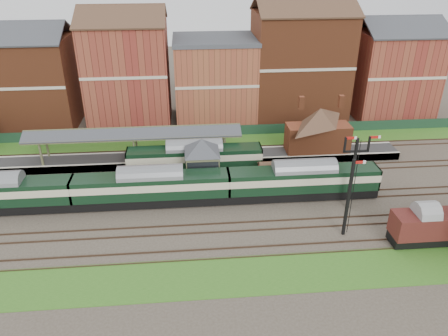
{
  "coord_description": "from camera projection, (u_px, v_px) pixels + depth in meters",
  "views": [
    {
      "loc": [
        -4.46,
        -40.14,
        24.95
      ],
      "look_at": [
        -0.68,
        2.0,
        3.0
      ],
      "focal_mm": 35.0,
      "sensor_mm": 36.0,
      "label": 1
    }
  ],
  "objects": [
    {
      "name": "station_building",
      "position": [
        318.0,
        129.0,
        55.08
      ],
      "size": [
        8.1,
        8.1,
        5.9
      ],
      "color": "brown",
      "rests_on": "platform"
    },
    {
      "name": "grass_front",
      "position": [
        247.0,
        275.0,
        36.71
      ],
      "size": [
        90.0,
        5.0,
        0.06
      ],
      "primitive_type": "cube",
      "color": "#2D6619",
      "rests_on": "ground"
    },
    {
      "name": "dmu_train",
      "position": [
        152.0,
        187.0,
        45.65
      ],
      "size": [
        48.61,
        2.56,
        3.73
      ],
      "color": "black",
      "rests_on": "ground"
    },
    {
      "name": "semaphore_bracket",
      "position": [
        354.0,
        169.0,
        43.94
      ],
      "size": [
        3.6,
        0.25,
        8.18
      ],
      "color": "black",
      "rests_on": "ground"
    },
    {
      "name": "town_backdrop",
      "position": [
        214.0,
        75.0,
        66.2
      ],
      "size": [
        69.0,
        10.0,
        16.0
      ],
      "color": "brown",
      "rests_on": "ground"
    },
    {
      "name": "goods_van_a",
      "position": [
        423.0,
        226.0,
        39.8
      ],
      "size": [
        5.55,
        2.41,
        3.37
      ],
      "color": "black",
      "rests_on": "ground"
    },
    {
      "name": "fence",
      "position": [
        219.0,
        131.0,
        62.9
      ],
      "size": [
        90.0,
        0.12,
        1.5
      ],
      "primitive_type": "cube",
      "color": "#193823",
      "rests_on": "ground"
    },
    {
      "name": "platform",
      "position": [
        185.0,
        159.0,
        55.33
      ],
      "size": [
        55.0,
        3.4,
        1.0
      ],
      "primitive_type": "cube",
      "color": "#2D2D2D",
      "rests_on": "ground"
    },
    {
      "name": "ground",
      "position": [
        232.0,
        201.0,
        47.33
      ],
      "size": [
        160.0,
        160.0,
        0.0
      ],
      "primitive_type": "plane",
      "color": "#473D33",
      "rests_on": "ground"
    },
    {
      "name": "canopy",
      "position": [
        134.0,
        131.0,
        52.97
      ],
      "size": [
        26.0,
        3.89,
        4.08
      ],
      "color": "brown",
      "rests_on": "platform"
    },
    {
      "name": "grass_back",
      "position": [
        220.0,
        141.0,
        61.46
      ],
      "size": [
        90.0,
        4.5,
        0.06
      ],
      "primitive_type": "cube",
      "color": "#2D6619",
      "rests_on": "ground"
    },
    {
      "name": "platform_railcar",
      "position": [
        195.0,
        158.0,
        51.78
      ],
      "size": [
        15.92,
        2.51,
        3.66
      ],
      "color": "black",
      "rests_on": "ground"
    },
    {
      "name": "semaphore_siding",
      "position": [
        349.0,
        197.0,
        40.03
      ],
      "size": [
        1.23,
        0.25,
        8.0
      ],
      "color": "black",
      "rests_on": "ground"
    },
    {
      "name": "brick_hut",
      "position": [
        272.0,
        175.0,
        50.05
      ],
      "size": [
        3.2,
        2.64,
        2.94
      ],
      "color": "maroon",
      "rests_on": "ground"
    },
    {
      "name": "signal_box",
      "position": [
        202.0,
        162.0,
        48.5
      ],
      "size": [
        5.4,
        5.4,
        6.0
      ],
      "color": "#5F6E4E",
      "rests_on": "ground"
    }
  ]
}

